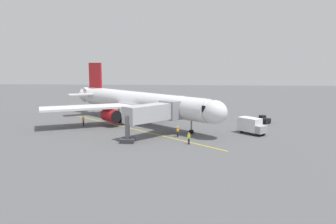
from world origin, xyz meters
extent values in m
plane|color=#565659|center=(0.00, 0.00, 0.00)|extent=(220.00, 220.00, 0.00)
cube|color=yellow|center=(-0.38, 6.25, 0.01)|extent=(29.93, 26.90, 0.01)
cylinder|color=white|center=(-0.38, 0.25, 4.10)|extent=(27.84, 25.54, 3.80)
ellipsoid|color=white|center=(-13.93, 12.40, 4.10)|extent=(5.39, 5.36, 3.61)
cone|color=white|center=(13.38, -12.11, 4.10)|extent=(4.52, 4.55, 3.42)
cube|color=black|center=(-12.89, 11.47, 4.65)|extent=(3.35, 3.47, 0.90)
cube|color=white|center=(-3.31, -8.58, 3.50)|extent=(10.70, 17.80, 0.36)
cylinder|color=red|center=(-3.51, -4.74, 2.00)|extent=(4.07, 3.98, 2.30)
cylinder|color=black|center=(-4.82, -3.57, 2.00)|extent=(1.55, 1.70, 2.10)
cube|color=white|center=(8.08, 4.10, 3.50)|extent=(17.60, 12.17, 0.36)
cylinder|color=red|center=(4.23, 3.89, 2.00)|extent=(4.07, 3.98, 2.30)
cylinder|color=black|center=(2.93, 5.06, 2.00)|extent=(1.55, 1.70, 2.10)
cube|color=red|center=(11.15, -10.11, 7.90)|extent=(3.81, 3.47, 7.20)
cube|color=white|center=(8.79, -12.29, 4.70)|extent=(4.79, 6.82, 0.24)
cube|color=white|center=(13.07, -7.53, 4.70)|extent=(6.74, 5.29, 0.24)
cylinder|color=slate|center=(-10.43, 9.26, 1.73)|extent=(0.24, 0.24, 2.77)
cylinder|color=black|center=(-10.43, 9.26, 0.35)|extent=(0.82, 0.80, 0.70)
cylinder|color=slate|center=(0.11, -3.69, 1.94)|extent=(0.24, 0.24, 2.77)
cylinder|color=black|center=(0.11, -3.69, 0.55)|extent=(1.12, 1.07, 1.10)
cylinder|color=slate|center=(3.59, 0.18, 1.94)|extent=(0.24, 0.24, 2.77)
cylinder|color=black|center=(3.59, 0.18, 0.55)|extent=(1.12, 1.07, 1.10)
cube|color=#B7B7BC|center=(-4.23, 12.43, 3.90)|extent=(7.95, 8.43, 2.50)
cube|color=gray|center=(-7.23, 9.08, 3.90)|extent=(4.25, 4.22, 3.00)
cylinder|color=slate|center=(-1.22, 15.78, 1.95)|extent=(0.70, 0.70, 3.90)
cube|color=#333338|center=(-1.22, 15.78, 0.30)|extent=(2.00, 2.00, 0.60)
cylinder|color=#23232D|center=(-8.33, 11.70, 0.44)|extent=(0.26, 0.26, 0.88)
cube|color=orange|center=(-8.33, 11.70, 1.18)|extent=(0.45, 0.41, 0.60)
cube|color=silver|center=(-8.33, 11.70, 1.18)|extent=(0.47, 0.43, 0.10)
sphere|color=beige|center=(-8.33, 11.70, 1.60)|extent=(0.22, 0.22, 0.22)
cylinder|color=#23232D|center=(9.34, 4.04, 0.44)|extent=(0.26, 0.26, 0.88)
cube|color=orange|center=(9.34, 4.04, 1.18)|extent=(0.45, 0.38, 0.60)
cube|color=silver|center=(9.34, 4.04, 1.18)|extent=(0.47, 0.40, 0.10)
sphere|color=brown|center=(9.34, 4.04, 1.60)|extent=(0.22, 0.22, 0.22)
cylinder|color=#23232D|center=(-10.12, 16.24, 0.44)|extent=(0.26, 0.26, 0.88)
cube|color=#D8EA19|center=(-10.12, 16.24, 1.18)|extent=(0.40, 0.27, 0.60)
cube|color=silver|center=(-10.12, 16.24, 1.18)|extent=(0.42, 0.28, 0.10)
sphere|color=tan|center=(-10.12, 16.24, 1.60)|extent=(0.22, 0.22, 0.22)
cube|color=white|center=(2.37, -13.82, 1.02)|extent=(2.53, 2.49, 1.20)
cube|color=black|center=(1.97, -13.25, 1.22)|extent=(1.48, 1.11, 0.70)
cube|color=silver|center=(3.50, -15.41, 1.52)|extent=(3.71, 4.09, 2.20)
cylinder|color=black|center=(1.70, -13.99, 0.42)|extent=(0.69, 0.83, 0.84)
cylinder|color=black|center=(2.76, -13.24, 0.42)|extent=(0.69, 0.83, 0.84)
cylinder|color=black|center=(3.55, -16.60, 0.42)|extent=(0.69, 0.83, 0.84)
cylinder|color=black|center=(4.61, -15.85, 0.42)|extent=(0.69, 0.83, 0.84)
cube|color=#9E9EA3|center=(-8.79, -12.18, 0.62)|extent=(2.48, 2.66, 0.60)
cube|color=black|center=(-9.69, -10.85, 1.52)|extent=(2.85, 3.61, 1.61)
cylinder|color=black|center=(-9.97, -11.59, 0.32)|extent=(0.57, 0.67, 0.64)
cylinder|color=black|center=(-8.90, -10.86, 0.32)|extent=(0.57, 0.67, 0.64)
cylinder|color=black|center=(-9.13, -12.83, 0.32)|extent=(0.57, 0.67, 0.64)
cylinder|color=black|center=(-8.05, -12.10, 0.32)|extent=(0.57, 0.67, 0.64)
cube|color=black|center=(-24.22, -1.30, 0.65)|extent=(2.62, 2.73, 0.70)
cube|color=black|center=(-24.03, -1.54, 1.25)|extent=(1.42, 1.39, 0.50)
cylinder|color=black|center=(-25.23, -1.10, 0.30)|extent=(0.57, 0.62, 0.60)
cylinder|color=black|center=(-24.22, -0.27, 0.30)|extent=(0.57, 0.62, 0.60)
cylinder|color=black|center=(-24.21, -2.33, 0.30)|extent=(0.57, 0.62, 0.60)
cylinder|color=black|center=(-23.21, -1.51, 0.30)|extent=(0.57, 0.62, 0.60)
cube|color=#9E9EA3|center=(-21.22, 9.76, 1.02)|extent=(2.55, 2.54, 1.20)
cube|color=black|center=(-21.69, 10.27, 1.22)|extent=(1.36, 1.27, 0.70)
cube|color=silver|center=(-19.89, 8.33, 1.52)|extent=(3.91, 4.00, 2.20)
cylinder|color=black|center=(-21.86, 9.50, 0.42)|extent=(0.75, 0.79, 0.84)
cylinder|color=black|center=(-20.91, 10.38, 0.42)|extent=(0.75, 0.79, 0.84)
cylinder|color=black|center=(-19.69, 7.15, 0.42)|extent=(0.75, 0.79, 0.84)
cylinder|color=black|center=(-18.74, 8.03, 0.42)|extent=(0.75, 0.79, 0.84)
camera|label=1|loc=(-10.56, 61.21, 11.39)|focal=34.72mm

